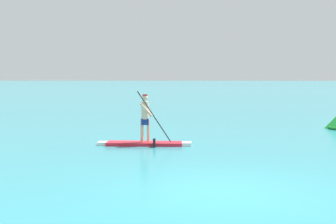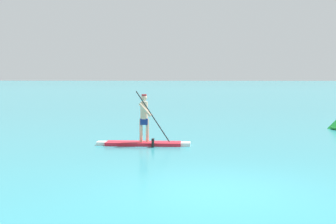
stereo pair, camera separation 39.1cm
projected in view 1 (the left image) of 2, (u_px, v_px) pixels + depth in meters
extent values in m
plane|color=teal|center=(224.00, 190.00, 10.03)|extent=(440.00, 440.00, 0.00)
cube|color=red|center=(144.00, 144.00, 16.52)|extent=(2.65, 0.69, 0.12)
cube|color=white|center=(187.00, 144.00, 16.46)|extent=(0.33, 0.48, 0.12)
cube|color=white|center=(102.00, 143.00, 16.58)|extent=(0.33, 0.41, 0.12)
cylinder|color=beige|center=(148.00, 131.00, 16.48)|extent=(0.11, 0.11, 0.81)
cylinder|color=beige|center=(142.00, 130.00, 16.49)|extent=(0.11, 0.11, 0.81)
cube|color=navy|center=(145.00, 122.00, 16.46)|extent=(0.26, 0.22, 0.22)
cylinder|color=beige|center=(145.00, 110.00, 16.43)|extent=(0.26, 0.26, 0.61)
sphere|color=beige|center=(145.00, 98.00, 16.39)|extent=(0.21, 0.21, 0.21)
cylinder|color=red|center=(145.00, 95.00, 16.39)|extent=(0.18, 0.18, 0.06)
cylinder|color=beige|center=(147.00, 109.00, 16.57)|extent=(0.45, 0.09, 0.49)
cylinder|color=beige|center=(146.00, 110.00, 16.27)|extent=(0.45, 0.09, 0.49)
cylinder|color=black|center=(154.00, 117.00, 15.99)|extent=(1.17, 0.04, 1.75)
cube|color=black|center=(154.00, 143.00, 16.06)|extent=(0.08, 0.20, 0.32)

